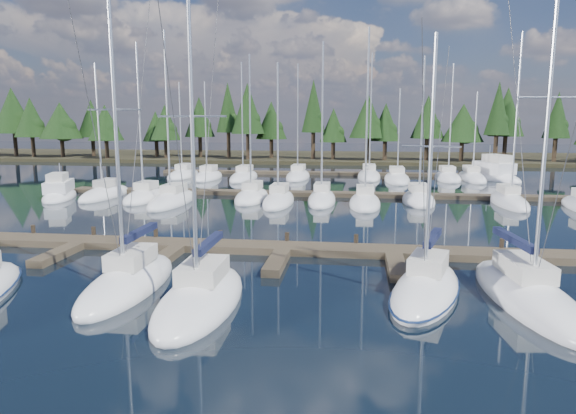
# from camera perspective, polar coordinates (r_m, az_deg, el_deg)

# --- Properties ---
(ground) EXTENTS (260.00, 260.00, 0.00)m
(ground) POSITION_cam_1_polar(r_m,az_deg,el_deg) (40.79, 1.95, -0.77)
(ground) COLOR black
(ground) RESTS_ON ground
(far_shore) EXTENTS (220.00, 30.00, 0.60)m
(far_shore) POSITION_cam_1_polar(r_m,az_deg,el_deg) (100.26, 5.34, 5.53)
(far_shore) COLOR #292617
(far_shore) RESTS_ON ground
(main_dock) EXTENTS (44.00, 6.13, 0.90)m
(main_dock) POSITION_cam_1_polar(r_m,az_deg,el_deg) (28.48, -0.55, -4.91)
(main_dock) COLOR #493E2E
(main_dock) RESTS_ON ground
(back_docks) EXTENTS (50.00, 21.80, 0.40)m
(back_docks) POSITION_cam_1_polar(r_m,az_deg,el_deg) (60.07, 3.79, 2.75)
(back_docks) COLOR #493E2E
(back_docks) RESTS_ON ground
(front_sailboat_2) EXTENTS (2.60, 8.27, 14.12)m
(front_sailboat_2) POSITION_cam_1_polar(r_m,az_deg,el_deg) (23.88, -17.26, -8.00)
(front_sailboat_2) COLOR white
(front_sailboat_2) RESTS_ON ground
(front_sailboat_3) EXTENTS (2.98, 8.22, 13.60)m
(front_sailboat_3) POSITION_cam_1_polar(r_m,az_deg,el_deg) (21.16, -9.67, -10.01)
(front_sailboat_3) COLOR white
(front_sailboat_3) RESTS_ON ground
(front_sailboat_4) EXTENTS (4.77, 8.29, 11.48)m
(front_sailboat_4) POSITION_cam_1_polar(r_m,az_deg,el_deg) (22.78, 15.08, -8.81)
(front_sailboat_4) COLOR white
(front_sailboat_4) RESTS_ON ground
(front_sailboat_5) EXTENTS (3.70, 9.87, 14.89)m
(front_sailboat_5) POSITION_cam_1_polar(r_m,az_deg,el_deg) (23.41, 24.99, -8.84)
(front_sailboat_5) COLOR white
(front_sailboat_5) RESTS_ON ground
(back_sailboat_rows) EXTENTS (45.76, 33.45, 16.39)m
(back_sailboat_rows) POSITION_cam_1_polar(r_m,az_deg,el_deg) (55.77, 3.59, 2.29)
(back_sailboat_rows) COLOR white
(back_sailboat_rows) RESTS_ON ground
(motor_yacht_left) EXTENTS (5.15, 8.40, 3.97)m
(motor_yacht_left) POSITION_cam_1_polar(r_m,az_deg,el_deg) (53.66, -24.05, 1.38)
(motor_yacht_left) COLOR white
(motor_yacht_left) RESTS_ON ground
(motor_yacht_right) EXTENTS (6.73, 10.85, 5.16)m
(motor_yacht_right) POSITION_cam_1_polar(r_m,az_deg,el_deg) (69.77, 21.85, 3.33)
(motor_yacht_right) COLOR white
(motor_yacht_right) RESTS_ON ground
(tree_line) EXTENTS (185.70, 11.56, 13.78)m
(tree_line) POSITION_cam_1_polar(r_m,az_deg,el_deg) (90.35, 3.54, 9.66)
(tree_line) COLOR black
(tree_line) RESTS_ON far_shore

